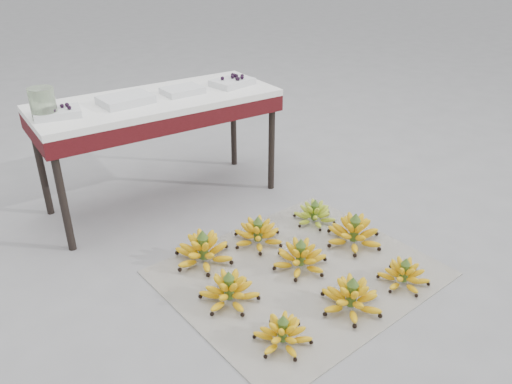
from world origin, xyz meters
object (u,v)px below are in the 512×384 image
tray_left (126,100)px  bunch_back_center (258,234)px  bunch_mid_right (354,233)px  bunch_mid_center (300,257)px  bunch_back_left (203,251)px  bunch_front_center (351,298)px  vendor_table (158,110)px  tray_right (182,90)px  tray_far_right (232,82)px  bunch_mid_left (229,291)px  bunch_front_left (283,333)px  glass_jar (43,103)px  bunch_back_right (315,214)px  tray_far_left (57,112)px  newspaper_mat (300,273)px  bunch_front_right (404,275)px

tray_left → bunch_back_center: bearing=-61.4°
bunch_mid_right → tray_left: 1.46m
bunch_mid_center → bunch_back_left: bearing=122.7°
bunch_front_center → vendor_table: vendor_table is taller
bunch_back_center → tray_right: bearing=116.1°
tray_far_right → bunch_mid_left: bearing=-122.6°
bunch_front_left → bunch_mid_right: bunch_mid_right is taller
glass_jar → bunch_back_left: bearing=-54.6°
bunch_front_center → tray_far_right: size_ratio=1.16×
bunch_mid_center → tray_far_right: (0.24, 1.02, 0.63)m
bunch_mid_right → bunch_back_left: bearing=172.9°
bunch_back_right → bunch_back_left: bearing=-169.3°
tray_far_left → glass_jar: 0.08m
tray_far_left → bunch_mid_center: bearing=-51.2°
glass_jar → bunch_mid_right: bearing=-38.6°
newspaper_mat → bunch_front_left: (-0.36, -0.34, 0.05)m
vendor_table → tray_far_right: (0.50, -0.03, 0.10)m
bunch_back_center → bunch_mid_center: bearing=-57.7°
tray_right → glass_jar: (-0.78, -0.02, 0.06)m
bunch_mid_left → glass_jar: size_ratio=2.15×
bunch_mid_left → bunch_back_left: size_ratio=1.03×
tray_right → bunch_mid_right: bearing=-64.9°
bunch_front_right → tray_left: 1.74m
bunch_back_right → tray_left: 1.25m
tray_far_left → tray_right: size_ratio=1.08×
tray_far_left → tray_far_right: tray_far_right is taller
tray_left → glass_jar: glass_jar is taller
bunch_mid_center → tray_far_left: size_ratio=1.38×
bunch_mid_center → bunch_back_center: bearing=82.2°
vendor_table → glass_jar: glass_jar is taller
bunch_front_left → vendor_table: 1.53m
bunch_front_left → tray_far_left: 1.60m
bunch_mid_left → tray_left: bearing=74.2°
bunch_front_left → glass_jar: size_ratio=1.87×
vendor_table → bunch_front_left: bearing=-95.2°
bunch_mid_center → bunch_mid_right: bearing=-15.8°
bunch_front_right → tray_far_right: (-0.10, 1.40, 0.64)m
newspaper_mat → bunch_front_right: (0.36, -0.35, 0.05)m
bunch_front_right → bunch_mid_center: 0.51m
newspaper_mat → tray_left: tray_left is taller
bunch_mid_left → bunch_mid_right: 0.81m
tray_right → newspaper_mat: bearing=-86.3°
bunch_front_left → bunch_mid_right: 0.86m
bunch_front_right → glass_jar: 1.98m
bunch_back_center → vendor_table: 0.94m
bunch_front_right → tray_far_right: bearing=97.0°
bunch_back_center → bunch_front_left: bearing=-93.8°
vendor_table → bunch_front_center: bearing=-79.9°
vendor_table → bunch_mid_center: bearing=-76.2°
bunch_mid_center → bunch_back_center: (-0.05, 0.30, -0.00)m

